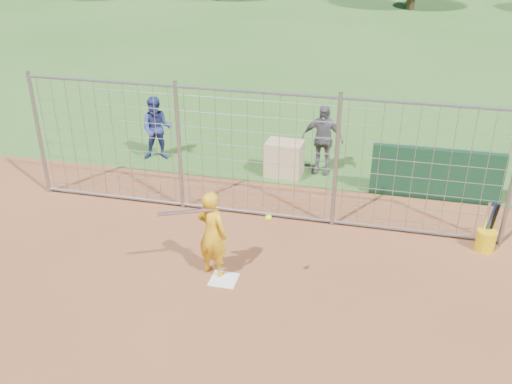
% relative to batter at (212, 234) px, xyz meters
% --- Properties ---
extents(ground, '(100.00, 100.00, 0.00)m').
position_rel_batter_xyz_m(ground, '(0.22, 0.04, -0.75)').
color(ground, '#2D591E').
rests_on(ground, ground).
extents(home_plate, '(0.43, 0.43, 0.02)m').
position_rel_batter_xyz_m(home_plate, '(0.22, -0.16, -0.74)').
color(home_plate, silver).
rests_on(home_plate, ground).
extents(dugout_wall, '(2.60, 0.20, 1.10)m').
position_rel_batter_xyz_m(dugout_wall, '(3.62, 3.64, -0.20)').
color(dugout_wall, '#11381E').
rests_on(dugout_wall, ground).
extents(batter, '(0.64, 0.53, 1.51)m').
position_rel_batter_xyz_m(batter, '(0.00, 0.00, 0.00)').
color(batter, orange).
rests_on(batter, ground).
extents(bystander_a, '(0.85, 0.73, 1.52)m').
position_rel_batter_xyz_m(bystander_a, '(-2.69, 4.27, 0.01)').
color(bystander_a, navy).
rests_on(bystander_a, ground).
extents(bystander_b, '(0.98, 0.49, 1.61)m').
position_rel_batter_xyz_m(bystander_b, '(1.19, 4.40, 0.05)').
color(bystander_b, '#525155').
rests_on(bystander_b, ground).
extents(equipment_bin, '(0.84, 0.61, 0.80)m').
position_rel_batter_xyz_m(equipment_bin, '(0.40, 4.03, -0.35)').
color(equipment_bin, tan).
rests_on(equipment_bin, ground).
extents(equipment_in_play, '(1.76, 0.42, 0.18)m').
position_rel_batter_xyz_m(equipment_in_play, '(-0.01, -0.27, 0.52)').
color(equipment_in_play, silver).
rests_on(equipment_in_play, ground).
extents(bucket_with_bats, '(0.34, 0.40, 0.97)m').
position_rel_batter_xyz_m(bucket_with_bats, '(4.44, 1.80, -0.51)').
color(bucket_with_bats, '#DDA70B').
rests_on(bucket_with_bats, ground).
extents(backstop_fence, '(9.08, 0.08, 2.60)m').
position_rel_batter_xyz_m(backstop_fence, '(0.22, 2.04, 0.51)').
color(backstop_fence, gray).
rests_on(backstop_fence, ground).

